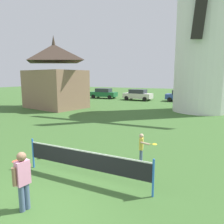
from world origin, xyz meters
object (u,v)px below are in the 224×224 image
object	(u,v)px
player_far	(142,146)
parked_car_green	(104,93)
player_near	(23,178)
stray_ball	(41,156)
parked_car_blue	(181,96)
windmill	(205,25)
chapel	(55,77)
parked_car_cream	(138,95)
tennis_net	(85,160)

from	to	relation	value
player_far	parked_car_green	size ratio (longest dim) A/B	0.27
player_near	player_far	xyz separation A→B (m)	(1.70, 4.16, -0.20)
stray_ball	parked_car_blue	xyz separation A→B (m)	(2.12, 23.88, 0.72)
windmill	chapel	world-z (taller)	windmill
player_near	parked_car_cream	distance (m)	26.45
tennis_net	parked_car_cream	size ratio (longest dim) A/B	1.07
player_far	parked_car_cream	bearing A→B (deg)	109.43
player_near	stray_ball	xyz separation A→B (m)	(-2.12, 2.76, -0.76)
windmill	tennis_net	bearing A→B (deg)	-97.97
parked_car_green	stray_ball	bearing A→B (deg)	-67.73
tennis_net	parked_car_green	xyz separation A→B (m)	(-12.22, 24.19, 0.13)
player_near	parked_car_cream	xyz separation A→B (m)	(-5.92, 25.78, -0.04)
windmill	chapel	distance (m)	15.61
parked_car_blue	parked_car_green	bearing A→B (deg)	-177.66
parked_car_blue	player_far	bearing A→B (deg)	-85.65
stray_ball	parked_car_green	distance (m)	25.30
player_far	stray_ball	world-z (taller)	player_far
chapel	parked_car_blue	bearing A→B (deg)	46.26
player_near	parked_car_cream	world-z (taller)	parked_car_cream
windmill	player_near	world-z (taller)	windmill
player_near	chapel	world-z (taller)	chapel
tennis_net	chapel	bearing A→B (deg)	133.34
windmill	parked_car_green	world-z (taller)	windmill
tennis_net	parked_car_blue	bearing A→B (deg)	91.20
player_far	parked_car_cream	distance (m)	22.92
tennis_net	player_near	size ratio (longest dim) A/B	2.99
parked_car_green	chapel	size ratio (longest dim) A/B	0.55
parked_car_green	chapel	bearing A→B (deg)	-88.80
player_far	parked_car_blue	xyz separation A→B (m)	(-1.71, 22.48, 0.16)
parked_car_cream	player_near	bearing A→B (deg)	-77.07
windmill	parked_car_cream	bearing A→B (deg)	141.01
windmill	parked_car_green	xyz separation A→B (m)	(-14.56, 7.48, -7.22)
chapel	tennis_net	bearing A→B (deg)	-46.66
parked_car_blue	tennis_net	bearing A→B (deg)	-88.80
parked_car_green	parked_car_blue	xyz separation A→B (m)	(11.70, 0.48, -0.00)
player_near	parked_car_cream	size ratio (longest dim) A/B	0.36
stray_ball	parked_car_cream	xyz separation A→B (m)	(-3.80, 23.02, 0.72)
windmill	player_far	size ratio (longest dim) A/B	15.10
parked_car_green	parked_car_blue	world-z (taller)	same
player_far	windmill	bearing A→B (deg)	85.48
player_far	parked_car_green	distance (m)	25.77
windmill	tennis_net	distance (m)	18.40
windmill	tennis_net	world-z (taller)	windmill
windmill	player_near	xyz separation A→B (m)	(-2.85, -18.68, -7.18)
stray_ball	parked_car_blue	world-z (taller)	parked_car_blue
windmill	player_near	distance (m)	20.21
parked_car_cream	parked_car_green	bearing A→B (deg)	176.21
tennis_net	parked_car_cream	xyz separation A→B (m)	(-6.43, 23.81, 0.13)
windmill	parked_car_cream	size ratio (longest dim) A/B	4.10
parked_car_cream	parked_car_blue	distance (m)	5.98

